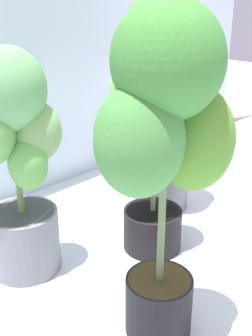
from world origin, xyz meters
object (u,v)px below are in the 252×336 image
object	(u,v)px
potted_plant_back_left	(16,159)
potted_plant_front_left	(165,138)
potted_plant_center	(155,108)
potted_plant_back_right	(165,94)

from	to	relation	value
potted_plant_back_left	potted_plant_front_left	distance (m)	0.54
potted_plant_back_left	potted_plant_front_left	bearing A→B (deg)	-79.09
potted_plant_front_left	potted_plant_center	bearing A→B (deg)	44.00
potted_plant_back_right	potted_plant_back_left	bearing A→B (deg)	177.38
potted_plant_center	potted_plant_front_left	bearing A→B (deg)	-136.00
potted_plant_back_right	potted_plant_center	bearing A→B (deg)	-146.20
potted_plant_back_right	potted_plant_front_left	size ratio (longest dim) A/B	0.91
potted_plant_back_right	potted_plant_front_left	world-z (taller)	potted_plant_front_left
potted_plant_center	potted_plant_front_left	distance (m)	0.42
potted_plant_front_left	potted_plant_back_left	bearing A→B (deg)	100.91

